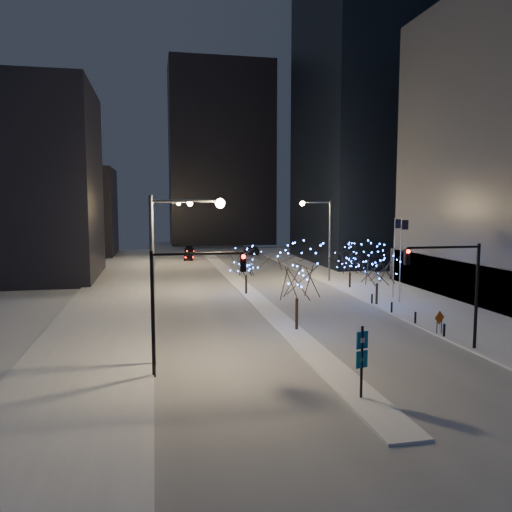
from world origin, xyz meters
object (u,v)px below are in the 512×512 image
object	(u,v)px
holiday_tree_median_near	(297,272)
holiday_tree_median_far	(246,263)
car_far	(190,250)
holiday_tree_plaza_near	(377,265)
street_lamp_w_far	(160,223)
traffic_signal_east	(456,279)
wayfinding_sign	(362,355)
car_near	(188,256)
construction_sign	(439,320)
street_lamp_east	(323,229)
traffic_signal_west	(181,291)
holiday_tree_plaza_far	(350,260)
street_lamp_w_near	(170,256)
street_lamp_w_mid	(163,232)
car_mid	(251,250)

from	to	relation	value
holiday_tree_median_near	holiday_tree_median_far	bearing A→B (deg)	93.69
car_far	holiday_tree_plaza_near	bearing A→B (deg)	-73.06
street_lamp_w_far	traffic_signal_east	distance (m)	54.07
holiday_tree_median_near	wayfinding_sign	size ratio (longest dim) A/B	1.81
traffic_signal_east	car_near	xyz separation A→B (m)	(-13.18, 56.30, -4.11)
holiday_tree_median_near	construction_sign	world-z (taller)	holiday_tree_median_near
street_lamp_east	traffic_signal_west	xyz separation A→B (m)	(-18.52, -30.00, -1.69)
holiday_tree_plaza_far	construction_sign	size ratio (longest dim) A/B	3.04
traffic_signal_west	wayfinding_sign	size ratio (longest dim) A/B	1.90
street_lamp_east	car_far	distance (m)	40.77
street_lamp_w_near	street_lamp_w_far	xyz separation A→B (m)	(0.00, 50.00, 0.00)
holiday_tree_plaza_far	holiday_tree_plaza_near	bearing A→B (deg)	-97.08
car_near	construction_sign	distance (m)	54.47
street_lamp_w_mid	holiday_tree_plaza_near	xyz separation A→B (m)	(19.44, -11.36, -2.68)
street_lamp_w_mid	holiday_tree_plaza_near	bearing A→B (deg)	-30.30
street_lamp_w_near	holiday_tree_median_near	distance (m)	11.40
car_far	holiday_tree_median_far	size ratio (longest dim) A/B	0.97
street_lamp_w_mid	traffic_signal_east	size ratio (longest dim) A/B	1.43
street_lamp_w_mid	construction_sign	bearing A→B (deg)	-49.09
street_lamp_w_mid	traffic_signal_west	world-z (taller)	street_lamp_w_mid
car_mid	holiday_tree_plaza_far	size ratio (longest dim) A/B	0.95
street_lamp_w_mid	holiday_tree_median_far	world-z (taller)	street_lamp_w_mid
holiday_tree_plaza_far	wayfinding_sign	distance (m)	32.62
car_far	street_lamp_w_mid	bearing A→B (deg)	-95.62
car_near	holiday_tree_plaza_far	size ratio (longest dim) A/B	0.75
holiday_tree_plaza_near	street_lamp_w_near	bearing A→B (deg)	-144.94
street_lamp_w_mid	street_lamp_w_far	world-z (taller)	same
traffic_signal_west	car_mid	distance (m)	66.59
street_lamp_w_far	holiday_tree_median_near	bearing A→B (deg)	-77.88
holiday_tree_median_far	wayfinding_sign	xyz separation A→B (m)	(0.37, -28.87, -1.15)
traffic_signal_west	holiday_tree_plaza_near	bearing A→B (deg)	39.56
holiday_tree_plaza_far	traffic_signal_east	bearing A→B (deg)	-96.47
car_mid	holiday_tree_plaza_near	bearing A→B (deg)	87.47
street_lamp_w_mid	holiday_tree_median_near	distance (m)	21.27
street_lamp_east	construction_sign	world-z (taller)	street_lamp_east
street_lamp_w_far	wayfinding_sign	size ratio (longest dim) A/B	2.71
car_far	construction_sign	world-z (taller)	construction_sign
traffic_signal_east	wayfinding_sign	world-z (taller)	traffic_signal_east
traffic_signal_west	holiday_tree_plaza_far	distance (m)	32.18
traffic_signal_east	car_mid	xyz separation A→B (m)	(-0.95, 63.41, -3.96)
holiday_tree_median_near	holiday_tree_plaza_near	world-z (taller)	holiday_tree_median_near
street_lamp_east	car_near	world-z (taller)	street_lamp_east
street_lamp_w_far	holiday_tree_median_near	distance (m)	45.00
street_lamp_w_mid	street_lamp_w_far	bearing A→B (deg)	90.00
street_lamp_w_mid	car_mid	bearing A→B (deg)	65.65
street_lamp_w_near	holiday_tree_plaza_far	world-z (taller)	street_lamp_w_near
street_lamp_w_far	traffic_signal_east	xyz separation A→B (m)	(17.88, -51.00, -1.74)
car_near	car_mid	world-z (taller)	car_mid
car_far	holiday_tree_median_near	xyz separation A→B (m)	(3.79, -60.03, 3.77)
street_lamp_w_mid	car_far	xyz separation A→B (m)	(5.64, 41.08, -5.81)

